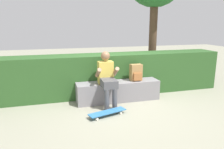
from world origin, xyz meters
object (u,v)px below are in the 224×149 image
backpack_on_bench (136,73)px  skateboard_near_person (107,112)px  bench_main (118,91)px  person_skater (107,77)px

backpack_on_bench → skateboard_near_person: bearing=-139.4°
skateboard_near_person → backpack_on_bench: size_ratio=2.06×
bench_main → backpack_on_bench: 0.62m
person_skater → skateboard_near_person: size_ratio=1.49×
skateboard_near_person → person_skater: bearing=75.9°
skateboard_near_person → backpack_on_bench: bearing=40.6°
bench_main → skateboard_near_person: (-0.48, -0.81, -0.16)m
person_skater → skateboard_near_person: (-0.15, -0.59, -0.59)m
person_skater → backpack_on_bench: (0.78, 0.20, -0.00)m
bench_main → skateboard_near_person: size_ratio=2.43×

